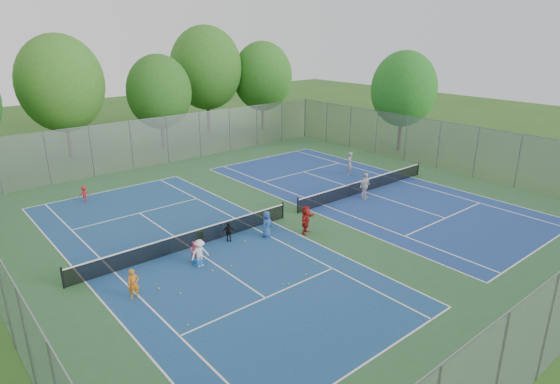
# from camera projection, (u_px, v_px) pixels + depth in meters

# --- Properties ---
(ground) EXTENTS (120.00, 120.00, 0.00)m
(ground) POSITION_uv_depth(u_px,v_px,m) (290.00, 216.00, 28.94)
(ground) COLOR #29531A
(ground) RESTS_ON ground
(court_pad) EXTENTS (32.00, 32.00, 0.01)m
(court_pad) POSITION_uv_depth(u_px,v_px,m) (290.00, 216.00, 28.94)
(court_pad) COLOR #2A592F
(court_pad) RESTS_ON ground
(court_left) EXTENTS (10.97, 23.77, 0.01)m
(court_left) POSITION_uv_depth(u_px,v_px,m) (191.00, 248.00, 24.70)
(court_left) COLOR navy
(court_left) RESTS_ON court_pad
(court_right) EXTENTS (10.97, 23.77, 0.01)m
(court_right) POSITION_uv_depth(u_px,v_px,m) (365.00, 192.00, 33.18)
(court_right) COLOR navy
(court_right) RESTS_ON court_pad
(net_left) EXTENTS (12.87, 0.10, 0.91)m
(net_left) POSITION_uv_depth(u_px,v_px,m) (190.00, 240.00, 24.55)
(net_left) COLOR black
(net_left) RESTS_ON ground
(net_right) EXTENTS (12.87, 0.10, 0.91)m
(net_right) POSITION_uv_depth(u_px,v_px,m) (365.00, 186.00, 33.03)
(net_right) COLOR black
(net_right) RESTS_ON ground
(fence_north) EXTENTS (32.00, 0.10, 4.00)m
(fence_north) POSITION_uv_depth(u_px,v_px,m) (167.00, 140.00, 39.88)
(fence_north) COLOR gray
(fence_north) RESTS_ON ground
(fence_east) EXTENTS (0.10, 32.00, 4.00)m
(fence_east) POSITION_uv_depth(u_px,v_px,m) (439.00, 145.00, 37.97)
(fence_east) COLOR gray
(fence_east) RESTS_ON ground
(tree_nl) EXTENTS (7.20, 7.20, 10.69)m
(tree_nl) POSITION_uv_depth(u_px,v_px,m) (61.00, 84.00, 39.82)
(tree_nl) COLOR #443326
(tree_nl) RESTS_ON ground
(tree_nc) EXTENTS (6.00, 6.00, 8.85)m
(tree_nc) POSITION_uv_depth(u_px,v_px,m) (159.00, 92.00, 43.59)
(tree_nc) COLOR #443326
(tree_nc) RESTS_ON ground
(tree_nr) EXTENTS (7.60, 7.60, 11.42)m
(tree_nr) POSITION_uv_depth(u_px,v_px,m) (206.00, 68.00, 49.46)
(tree_nr) COLOR #443326
(tree_nr) RESTS_ON ground
(tree_ne) EXTENTS (6.60, 6.60, 9.77)m
(tree_ne) POSITION_uv_depth(u_px,v_px,m) (262.00, 76.00, 52.00)
(tree_ne) COLOR #443326
(tree_ne) RESTS_ON ground
(tree_side_e) EXTENTS (6.00, 6.00, 9.20)m
(tree_side_e) POSITION_uv_depth(u_px,v_px,m) (404.00, 89.00, 42.90)
(tree_side_e) COLOR #443326
(tree_side_e) RESTS_ON ground
(ball_crate) EXTENTS (0.41, 0.41, 0.32)m
(ball_crate) POSITION_uv_depth(u_px,v_px,m) (198.00, 262.00, 22.86)
(ball_crate) COLOR #164EA8
(ball_crate) RESTS_ON ground
(ball_hopper) EXTENTS (0.33, 0.33, 0.51)m
(ball_hopper) POSITION_uv_depth(u_px,v_px,m) (200.00, 235.00, 25.58)
(ball_hopper) COLOR #238229
(ball_hopper) RESTS_ON ground
(student_a) EXTENTS (0.55, 0.42, 1.37)m
(student_a) POSITION_uv_depth(u_px,v_px,m) (133.00, 284.00, 19.88)
(student_a) COLOR orange
(student_a) RESTS_ON ground
(student_b) EXTENTS (0.61, 0.55, 1.04)m
(student_b) POSITION_uv_depth(u_px,v_px,m) (195.00, 251.00, 23.18)
(student_b) COLOR #D55374
(student_b) RESTS_ON ground
(student_c) EXTENTS (0.94, 0.58, 1.40)m
(student_c) POSITION_uv_depth(u_px,v_px,m) (200.00, 253.00, 22.58)
(student_c) COLOR white
(student_c) RESTS_ON ground
(student_d) EXTENTS (0.70, 0.53, 1.11)m
(student_d) POSITION_uv_depth(u_px,v_px,m) (228.00, 232.00, 25.31)
(student_d) COLOR black
(student_d) RESTS_ON ground
(student_e) EXTENTS (0.87, 0.74, 1.51)m
(student_e) POSITION_uv_depth(u_px,v_px,m) (267.00, 224.00, 25.79)
(student_e) COLOR #274A91
(student_e) RESTS_ON ground
(student_f) EXTENTS (1.59, 1.14, 1.66)m
(student_f) POSITION_uv_depth(u_px,v_px,m) (306.00, 220.00, 26.18)
(student_f) COLOR maroon
(student_f) RESTS_ON ground
(child_far_baseline) EXTENTS (0.71, 0.43, 1.07)m
(child_far_baseline) POSITION_uv_depth(u_px,v_px,m) (84.00, 194.00, 31.21)
(child_far_baseline) COLOR maroon
(child_far_baseline) RESTS_ON ground
(instructor) EXTENTS (0.80, 0.69, 1.84)m
(instructor) POSITION_uv_depth(u_px,v_px,m) (349.00, 163.00, 36.86)
(instructor) COLOR gray
(instructor) RESTS_ON ground
(teen_court_b) EXTENTS (1.09, 0.53, 1.80)m
(teen_court_b) POSITION_uv_depth(u_px,v_px,m) (365.00, 186.00, 31.65)
(teen_court_b) COLOR silver
(teen_court_b) RESTS_ON ground
(tennis_ball_0) EXTENTS (0.07, 0.07, 0.07)m
(tennis_ball_0) POSITION_uv_depth(u_px,v_px,m) (245.00, 241.00, 25.42)
(tennis_ball_0) COLOR #D0EE37
(tennis_ball_0) RESTS_ON ground
(tennis_ball_1) EXTENTS (0.07, 0.07, 0.07)m
(tennis_ball_1) POSITION_uv_depth(u_px,v_px,m) (288.00, 245.00, 24.91)
(tennis_ball_1) COLOR #D0E635
(tennis_ball_1) RESTS_ON ground
(tennis_ball_2) EXTENTS (0.07, 0.07, 0.07)m
(tennis_ball_2) POSITION_uv_depth(u_px,v_px,m) (306.00, 275.00, 21.94)
(tennis_ball_2) COLOR #C1E334
(tennis_ball_2) RESTS_ON ground
(tennis_ball_3) EXTENTS (0.07, 0.07, 0.07)m
(tennis_ball_3) POSITION_uv_depth(u_px,v_px,m) (159.00, 289.00, 20.75)
(tennis_ball_3) COLOR #CEE334
(tennis_ball_3) RESTS_ON ground
(tennis_ball_4) EXTENTS (0.07, 0.07, 0.07)m
(tennis_ball_4) POSITION_uv_depth(u_px,v_px,m) (213.00, 271.00, 22.28)
(tennis_ball_4) COLOR #D5ED37
(tennis_ball_4) RESTS_ON ground
(tennis_ball_5) EXTENTS (0.07, 0.07, 0.07)m
(tennis_ball_5) POSITION_uv_depth(u_px,v_px,m) (188.00, 325.00, 18.18)
(tennis_ball_5) COLOR gold
(tennis_ball_5) RESTS_ON ground
(tennis_ball_6) EXTENTS (0.07, 0.07, 0.07)m
(tennis_ball_6) POSITION_uv_depth(u_px,v_px,m) (288.00, 284.00, 21.12)
(tennis_ball_6) COLOR #A0C12D
(tennis_ball_6) RESTS_ON ground
(tennis_ball_7) EXTENTS (0.07, 0.07, 0.07)m
(tennis_ball_7) POSITION_uv_depth(u_px,v_px,m) (315.00, 265.00, 22.88)
(tennis_ball_7) COLOR #B7D130
(tennis_ball_7) RESTS_ON ground
(tennis_ball_8) EXTENTS (0.07, 0.07, 0.07)m
(tennis_ball_8) POSITION_uv_depth(u_px,v_px,m) (195.00, 266.00, 22.78)
(tennis_ball_8) COLOR #A7C52D
(tennis_ball_8) RESTS_ON ground
(tennis_ball_9) EXTENTS (0.07, 0.07, 0.07)m
(tennis_ball_9) POSITION_uv_depth(u_px,v_px,m) (283.00, 285.00, 21.09)
(tennis_ball_9) COLOR #ADC12C
(tennis_ball_9) RESTS_ON ground
(tennis_ball_10) EXTENTS (0.07, 0.07, 0.07)m
(tennis_ball_10) POSITION_uv_depth(u_px,v_px,m) (231.00, 267.00, 22.69)
(tennis_ball_10) COLOR #A3C42D
(tennis_ball_10) RESTS_ON ground
(tennis_ball_11) EXTENTS (0.07, 0.07, 0.07)m
(tennis_ball_11) POSITION_uv_depth(u_px,v_px,m) (180.00, 294.00, 20.37)
(tennis_ball_11) COLOR #CFD531
(tennis_ball_11) RESTS_ON ground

